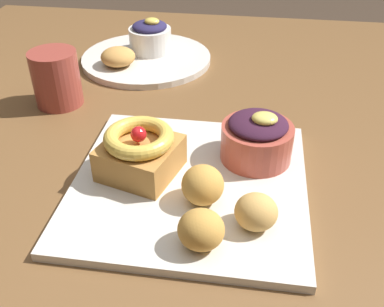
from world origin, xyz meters
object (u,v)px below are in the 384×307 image
back_plate (147,59)px  back_pastry (118,57)px  fritter_front (256,212)px  back_ramekin (150,37)px  fritter_back (205,185)px  fritter_middle (201,230)px  cake_slice (140,152)px  coffee_mug (56,78)px  front_plate (190,184)px  berry_ramekin (257,138)px

back_plate → back_pastry: size_ratio=3.93×
back_plate → fritter_front: bearing=-63.0°
back_ramekin → fritter_front: bearing=-64.6°
fritter_back → back_ramekin: back_ramekin is taller
fritter_middle → fritter_back: 0.07m
cake_slice → fritter_middle: 0.15m
cake_slice → fritter_middle: size_ratio=2.22×
coffee_mug → fritter_back: bearing=-39.6°
front_plate → berry_ramekin: berry_ramekin is taller
fritter_front → back_pastry: 0.49m
berry_ramekin → back_pastry: size_ratio=1.46×
cake_slice → back_plate: 0.39m
fritter_middle → fritter_back: (-0.00, 0.07, 0.00)m
fritter_middle → back_pastry: size_ratio=0.76×
back_plate → back_pastry: bearing=-129.3°
cake_slice → fritter_front: bearing=-28.0°
berry_ramekin → back_ramekin: berry_ramekin is taller
fritter_back → back_ramekin: size_ratio=0.61×
berry_ramekin → cake_slice: bearing=-160.1°
back_ramekin → back_plate: bearing=-98.6°
back_pastry → fritter_middle: bearing=-63.7°
fritter_back → back_plate: fritter_back is taller
cake_slice → fritter_middle: bearing=-51.3°
front_plate → back_ramekin: (-0.14, 0.41, 0.04)m
front_plate → fritter_back: bearing=-57.0°
berry_ramekin → back_pastry: 0.38m
fritter_front → fritter_middle: size_ratio=0.96×
fritter_middle → back_plate: 0.52m
fritter_middle → back_plate: size_ratio=0.19×
berry_ramekin → back_plate: berry_ramekin is taller
berry_ramekin → fritter_back: size_ratio=1.85×
front_plate → fritter_middle: fritter_middle is taller
back_plate → back_pastry: (-0.04, -0.05, 0.02)m
cake_slice → fritter_middle: (0.09, -0.12, -0.01)m
cake_slice → fritter_front: size_ratio=2.31×
cake_slice → coffee_mug: 0.26m
fritter_front → berry_ramekin: bearing=91.5°
front_plate → back_ramekin: back_ramekin is taller
fritter_front → fritter_middle: bearing=-146.5°
back_pastry → front_plate: bearing=-60.4°
fritter_back → back_pastry: 0.43m
fritter_back → coffee_mug: (-0.28, 0.23, 0.01)m
fritter_middle → back_pastry: 0.49m
fritter_middle → back_ramekin: bearing=108.3°
fritter_middle → back_plate: bearing=109.6°
fritter_front → fritter_back: 0.07m
back_ramekin → fritter_middle: bearing=-71.7°
fritter_middle → fritter_back: size_ratio=0.97×
back_plate → back_ramekin: (0.00, 0.03, 0.04)m
back_pastry → coffee_mug: 0.16m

